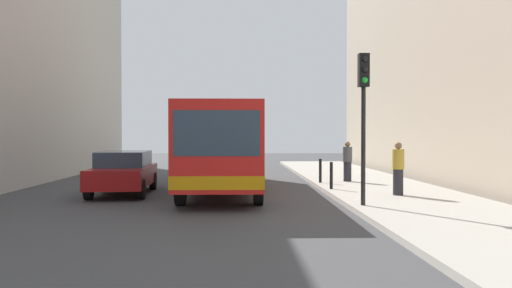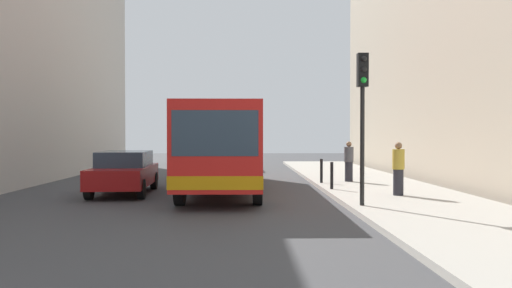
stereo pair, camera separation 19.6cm
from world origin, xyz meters
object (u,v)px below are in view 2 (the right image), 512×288
at_px(bus, 225,144).
at_px(bollard_mid, 321,171).
at_px(car_beside_bus, 124,171).
at_px(car_behind_bus, 233,156).
at_px(traffic_light, 363,100).
at_px(pedestrian_mid_sidewalk, 349,162).
at_px(bollard_near, 332,176).
at_px(pedestrian_near_signal, 398,169).

relative_size(bus, bollard_mid, 11.63).
xyz_separation_m(car_beside_bus, bollard_mid, (7.24, 2.32, -0.16)).
distance_m(car_behind_bus, bollard_mid, 10.53).
bearing_deg(car_beside_bus, traffic_light, 148.16).
bearing_deg(pedestrian_mid_sidewalk, car_behind_bus, 74.03).
relative_size(car_beside_bus, traffic_light, 1.09).
height_order(car_beside_bus, bollard_near, car_beside_bus).
bearing_deg(pedestrian_mid_sidewalk, pedestrian_near_signal, -127.04).
xyz_separation_m(car_behind_bus, pedestrian_near_signal, (5.51, -14.08, 0.20)).
bearing_deg(bollard_near, car_beside_bus, 179.76).
xyz_separation_m(bollard_mid, pedestrian_near_signal, (1.78, -4.23, 0.36)).
height_order(car_behind_bus, pedestrian_near_signal, pedestrian_near_signal).
distance_m(car_beside_bus, bollard_mid, 7.61).
distance_m(bus, pedestrian_near_signal, 6.34).
height_order(traffic_light, bollard_near, traffic_light).
bearing_deg(bus, traffic_light, 127.29).
bearing_deg(car_behind_bus, car_beside_bus, 72.34).
bearing_deg(car_behind_bus, bollard_mid, 109.18).
distance_m(car_beside_bus, car_behind_bus, 12.67).
bearing_deg(bollard_mid, traffic_light, -89.12).
bearing_deg(bollard_near, traffic_light, -88.61).
height_order(bollard_mid, pedestrian_near_signal, pedestrian_near_signal).
bearing_deg(bus, car_behind_bus, -89.65).
bearing_deg(traffic_light, car_behind_bus, 103.20).
distance_m(bus, bollard_mid, 4.14).
bearing_deg(car_beside_bus, bollard_near, 177.46).
bearing_deg(car_beside_bus, pedestrian_near_signal, 165.79).
bearing_deg(pedestrian_near_signal, bollard_near, -81.50).
distance_m(car_beside_bus, pedestrian_mid_sidewalk, 8.92).
distance_m(bollard_near, pedestrian_near_signal, 2.61).
distance_m(car_beside_bus, pedestrian_near_signal, 9.22).
bearing_deg(bollard_mid, car_behind_bus, 110.75).
relative_size(bus, bollard_near, 11.63).
height_order(bollard_near, bollard_mid, same).
xyz_separation_m(bollard_near, pedestrian_mid_sidewalk, (1.21, 2.89, 0.34)).
relative_size(car_beside_bus, pedestrian_near_signal, 2.66).
xyz_separation_m(bus, bollard_near, (3.78, -1.09, -1.10)).
distance_m(bollard_near, pedestrian_mid_sidewalk, 3.15).
bearing_deg(car_behind_bus, pedestrian_near_signal, 109.80).
distance_m(bus, car_beside_bus, 3.74).
xyz_separation_m(bus, traffic_light, (3.88, -5.22, 1.28)).
distance_m(car_beside_bus, bollard_near, 7.25).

